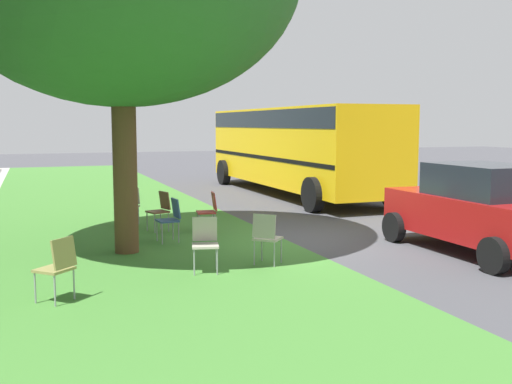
# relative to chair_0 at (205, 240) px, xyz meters

# --- Properties ---
(ground) EXTENTS (80.00, 80.00, 0.00)m
(ground) POSITION_rel_chair_0_xyz_m (1.84, -2.47, -0.52)
(ground) COLOR #424247
(grass_verge) EXTENTS (48.00, 6.00, 0.01)m
(grass_verge) POSITION_rel_chair_0_xyz_m (1.84, 0.73, -0.52)
(grass_verge) COLOR #3D752D
(grass_verge) RESTS_ON ground
(chair_0) EXTENTS (0.51, 0.50, 0.88)m
(chair_0) POSITION_rel_chair_0_xyz_m (0.00, 0.00, 0.00)
(chair_0) COLOR #ADA393
(chair_0) RESTS_ON ground
(chair_1) EXTENTS (0.59, 0.59, 0.88)m
(chair_1) POSITION_rel_chair_0_xyz_m (5.01, 0.44, 0.00)
(chair_1) COLOR #ADA393
(chair_1) RESTS_ON ground
(chair_2) EXTENTS (0.52, 0.52, 0.88)m
(chair_2) POSITION_rel_chair_0_xyz_m (3.90, -0.07, 0.00)
(chair_2) COLOR brown
(chair_2) RESTS_ON ground
(chair_3) EXTENTS (0.59, 0.59, 0.88)m
(chair_3) POSITION_rel_chair_0_xyz_m (-0.93, 2.28, 0.00)
(chair_3) COLOR olive
(chair_3) RESTS_ON ground
(chair_4) EXTENTS (0.46, 0.46, 0.88)m
(chair_4) POSITION_rel_chair_0_xyz_m (2.61, -0.02, 0.00)
(chair_4) COLOR #335184
(chair_4) RESTS_ON ground
(chair_5) EXTENTS (0.59, 0.59, 0.88)m
(chair_5) POSITION_rel_chair_0_xyz_m (0.08, -1.09, 0.00)
(chair_5) COLOR #ADA393
(chair_5) RESTS_ON ground
(chair_6) EXTENTS (0.47, 0.48, 0.88)m
(chair_6) POSITION_rel_chair_0_xyz_m (3.42, -1.06, 0.00)
(chair_6) COLOR #B7332D
(chair_6) RESTS_ON ground
(parked_car) EXTENTS (3.70, 1.92, 1.65)m
(parked_car) POSITION_rel_chair_0_xyz_m (-0.41, -5.11, 0.32)
(parked_car) COLOR maroon
(parked_car) RESTS_ON ground
(school_bus) EXTENTS (10.40, 2.80, 2.88)m
(school_bus) POSITION_rel_chair_0_xyz_m (9.27, -5.75, 1.24)
(school_bus) COLOR yellow
(school_bus) RESTS_ON ground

